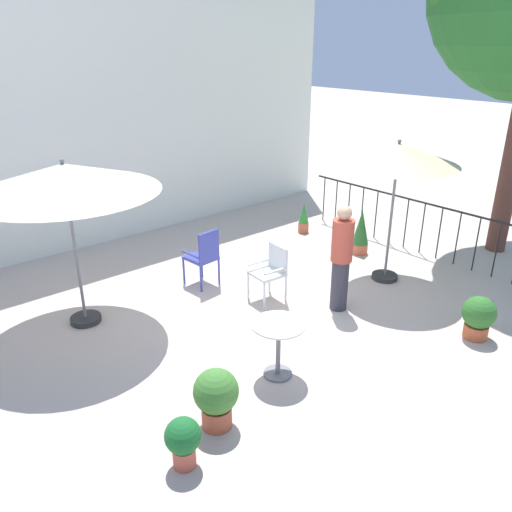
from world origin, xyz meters
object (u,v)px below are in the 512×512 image
(potted_plant_1, at_px, (304,218))
(patio_chair_1, at_px, (204,254))
(patio_umbrella_0, at_px, (398,156))
(standing_person, at_px, (341,257))
(cafe_table_0, at_px, (278,340))
(potted_plant_0, at_px, (216,396))
(potted_plant_2, at_px, (478,316))
(patio_umbrella_1, at_px, (65,179))
(patio_chair_0, at_px, (271,269))
(potted_plant_3, at_px, (361,232))
(potted_plant_4, at_px, (183,440))

(potted_plant_1, bearing_deg, patio_chair_1, -166.58)
(patio_umbrella_0, xyz_separation_m, standing_person, (-1.41, -0.17, -1.29))
(cafe_table_0, relative_size, patio_chair_1, 0.73)
(standing_person, bearing_deg, potted_plant_0, -163.49)
(potted_plant_2, bearing_deg, cafe_table_0, 156.69)
(patio_umbrella_1, bearing_deg, standing_person, -34.28)
(patio_chair_0, xyz_separation_m, potted_plant_1, (2.57, 1.82, -0.22))
(patio_chair_0, height_order, potted_plant_3, patio_chair_0)
(patio_chair_1, height_order, potted_plant_0, patio_chair_1)
(patio_chair_0, height_order, potted_plant_2, patio_chair_0)
(patio_chair_1, height_order, potted_plant_3, patio_chair_1)
(patio_umbrella_0, height_order, standing_person, patio_umbrella_0)
(cafe_table_0, height_order, potted_plant_3, potted_plant_3)
(potted_plant_0, xyz_separation_m, potted_plant_2, (3.77, -0.91, -0.05))
(cafe_table_0, distance_m, potted_plant_0, 1.13)
(potted_plant_0, distance_m, standing_person, 3.11)
(patio_umbrella_0, relative_size, potted_plant_2, 3.87)
(potted_plant_3, height_order, potted_plant_4, potted_plant_3)
(cafe_table_0, relative_size, potted_plant_0, 1.05)
(patio_chair_0, xyz_separation_m, patio_chair_1, (-0.51, 1.08, 0.04))
(patio_chair_1, bearing_deg, potted_plant_1, 13.42)
(patio_umbrella_0, relative_size, patio_umbrella_1, 0.96)
(patio_chair_1, xyz_separation_m, potted_plant_0, (-1.85, -2.85, -0.18))
(patio_umbrella_0, distance_m, cafe_table_0, 3.74)
(patio_umbrella_1, height_order, potted_plant_0, patio_umbrella_1)
(potted_plant_3, bearing_deg, patio_umbrella_1, 169.49)
(potted_plant_1, height_order, potted_plant_2, potted_plant_1)
(potted_plant_2, height_order, potted_plant_4, potted_plant_2)
(patio_chair_1, bearing_deg, patio_umbrella_1, 175.54)
(patio_chair_1, relative_size, standing_person, 0.60)
(patio_umbrella_1, bearing_deg, patio_chair_1, -4.46)
(patio_umbrella_0, bearing_deg, patio_umbrella_1, 156.65)
(potted_plant_1, xyz_separation_m, potted_plant_3, (-0.00, -1.52, 0.12))
(patio_chair_0, distance_m, potted_plant_2, 3.03)
(potted_plant_0, bearing_deg, patio_chair_0, 36.79)
(potted_plant_4, bearing_deg, standing_person, 17.65)
(cafe_table_0, xyz_separation_m, patio_chair_0, (1.26, 1.53, 0.03))
(patio_chair_0, bearing_deg, cafe_table_0, -129.51)
(patio_umbrella_1, distance_m, cafe_table_0, 3.46)
(patio_chair_0, xyz_separation_m, potted_plant_0, (-2.36, -1.77, -0.14))
(patio_umbrella_0, distance_m, potted_plant_3, 2.06)
(patio_chair_0, relative_size, potted_plant_0, 1.29)
(potted_plant_0, relative_size, potted_plant_1, 1.07)
(patio_chair_1, bearing_deg, patio_chair_0, -64.55)
(potted_plant_2, bearing_deg, potted_plant_3, 68.66)
(patio_chair_1, height_order, potted_plant_2, patio_chair_1)
(potted_plant_0, height_order, standing_person, standing_person)
(patio_chair_1, bearing_deg, potted_plant_3, -14.38)
(patio_chair_0, xyz_separation_m, potted_plant_4, (-2.93, -2.01, -0.21))
(potted_plant_2, bearing_deg, potted_plant_1, 75.48)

